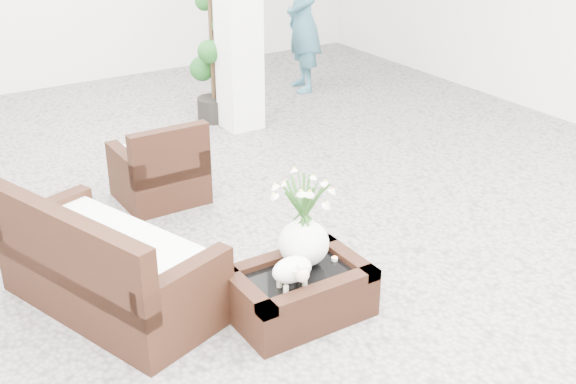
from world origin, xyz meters
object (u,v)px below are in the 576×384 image
loveseat (110,252)px  topiary (212,50)px  coffee_table (299,294)px  armchair (158,160)px

loveseat → topiary: bearing=-56.5°
coffee_table → loveseat: bearing=142.6°
coffee_table → loveseat: (-1.01, 0.77, 0.26)m
coffee_table → topiary: size_ratio=0.54×
coffee_table → topiary: 4.10m
coffee_table → armchair: (-0.07, 2.18, 0.22)m
coffee_table → topiary: (1.32, 3.82, 0.67)m
coffee_table → armchair: 2.19m
coffee_table → loveseat: 1.29m
coffee_table → loveseat: loveseat is taller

